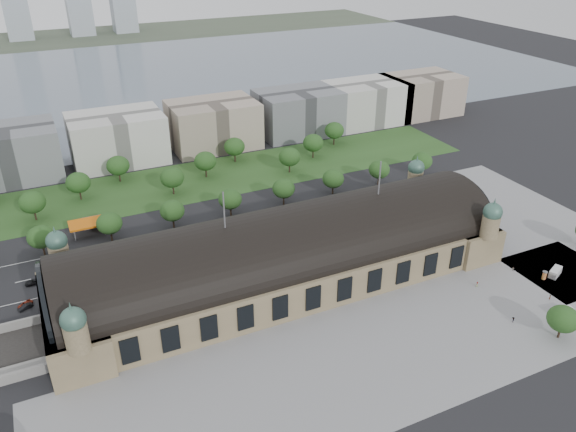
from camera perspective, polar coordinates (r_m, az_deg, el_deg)
name	(u,v)px	position (r m, az deg, el deg)	size (l,w,h in m)	color
ground	(285,282)	(190.40, -0.29, -6.67)	(900.00, 900.00, 0.00)	black
station	(285,256)	(184.77, -0.30, -4.05)	(150.00, 48.40, 44.30)	#917F5A
plaza_south	(383,354)	(164.58, 9.66, -13.61)	(190.00, 48.00, 0.12)	gray
plaza_east	(515,220)	(245.89, 22.02, -0.38)	(56.00, 100.00, 0.12)	gray
road_slab	(195,243)	(215.10, -9.45, -2.68)	(260.00, 26.00, 0.10)	black
grass_belt	(170,185)	(263.84, -11.87, 3.08)	(300.00, 45.00, 0.10)	#294C1E
petrol_station	(90,223)	(232.93, -19.45, -0.66)	(14.00, 13.00, 5.05)	#D8630C
lake	(120,80)	(458.11, -16.68, 13.09)	(700.00, 320.00, 0.08)	slate
far_shore	(85,36)	(652.68, -19.96, 16.77)	(700.00, 120.00, 0.14)	#44513D
office_2	(8,154)	(291.86, -26.60, 5.65)	(45.00, 32.00, 24.00)	slate
office_3	(117,138)	(293.75, -16.94, 7.57)	(45.00, 32.00, 24.00)	silver
office_4	(213,124)	(303.95, -7.58, 9.21)	(45.00, 32.00, 24.00)	tan
office_5	(298,112)	(321.70, 1.02, 10.50)	(45.00, 32.00, 24.00)	slate
office_6	(366,102)	(343.16, 7.92, 11.36)	(45.00, 32.00, 24.00)	silver
office_7	(421,95)	(365.84, 13.33, 11.92)	(45.00, 32.00, 24.00)	tan
tree_row_2	(41,237)	(219.72, -23.82, -1.96)	(9.60, 9.60, 11.52)	#2D2116
tree_row_3	(109,223)	(220.37, -17.70, -0.71)	(9.60, 9.60, 11.52)	#2D2116
tree_row_4	(172,211)	(223.62, -11.68, 0.53)	(9.60, 9.60, 11.52)	#2D2116
tree_row_5	(230,199)	(229.34, -5.90, 1.71)	(9.60, 9.60, 11.52)	#2D2116
tree_row_6	(284,189)	(237.37, -0.45, 2.80)	(9.60, 9.60, 11.52)	#2D2116
tree_row_7	(333,179)	(247.47, 4.61, 3.80)	(9.60, 9.60, 11.52)	#2D2116
tree_row_8	(379,170)	(259.40, 9.25, 4.68)	(9.60, 9.60, 11.52)	#2D2116
tree_row_9	(422,161)	(272.93, 13.47, 5.46)	(9.60, 9.60, 11.52)	#2D2116
tree_belt_3	(32,202)	(246.54, -24.55, 1.28)	(10.40, 10.40, 12.48)	#2D2116
tree_belt_4	(78,183)	(257.74, -20.55, 3.20)	(10.40, 10.40, 12.48)	#2D2116
tree_belt_5	(118,166)	(270.34, -16.89, 4.93)	(10.40, 10.40, 12.48)	#2D2116
tree_belt_6	(172,178)	(251.47, -11.69, 3.85)	(10.40, 10.40, 12.48)	#2D2116
tree_belt_7	(205,161)	(266.55, -8.40, 5.54)	(10.40, 10.40, 12.48)	#2D2116
tree_belt_8	(234,147)	(282.61, -5.46, 7.03)	(10.40, 10.40, 12.48)	#2D2116
tree_belt_9	(290,157)	(268.67, 0.16, 6.03)	(10.40, 10.40, 12.48)	#2D2116
tree_belt_10	(313,143)	(286.64, 2.58, 7.43)	(10.40, 10.40, 12.48)	#2D2116
tree_belt_11	(334,130)	(305.21, 4.73, 8.66)	(10.40, 10.40, 12.48)	#2D2116
tree_plaza_s	(563,319)	(181.31, 26.17, -9.37)	(9.00, 9.00, 10.64)	#2D2116
traffic_car_2	(34,282)	(207.02, -24.38, -6.11)	(2.75, 5.96, 1.66)	black
traffic_car_3	(175,241)	(216.17, -11.46, -2.52)	(1.78, 4.38, 1.27)	maroon
traffic_car_6	(419,191)	(257.08, 13.12, 2.44)	(2.50, 5.41, 1.50)	white
parked_car_0	(25,307)	(195.82, -25.13, -8.38)	(1.58, 4.54, 1.50)	black
parked_car_1	(25,304)	(197.26, -25.15, -8.13)	(2.23, 4.84, 1.34)	maroon
parked_car_2	(142,279)	(196.66, -14.60, -6.23)	(1.87, 4.61, 1.34)	#192446
parked_car_3	(158,269)	(200.80, -13.03, -5.23)	(1.71, 4.24, 1.45)	#5A5D61
parked_car_4	(101,283)	(198.58, -18.45, -6.46)	(1.49, 4.28, 1.41)	white
parked_car_5	(165,273)	(197.65, -12.34, -5.69)	(2.73, 5.92, 1.65)	gray
parked_car_6	(196,266)	(199.73, -9.35, -5.00)	(2.29, 5.63, 1.63)	black
bus_west	(250,235)	(214.22, -3.84, -1.90)	(3.05, 13.05, 3.63)	red
bus_mid	(298,229)	(217.69, 1.00, -1.36)	(2.85, 12.17, 3.39)	silver
bus_east	(276,233)	(215.48, -1.24, -1.69)	(2.85, 12.18, 3.39)	beige
van_east	(555,273)	(213.00, 25.49, -5.23)	(6.75, 4.86, 2.72)	silver
van_south	(562,312)	(194.47, 26.11, -8.73)	(6.04, 3.29, 2.48)	silver
advertising_column	(544,275)	(209.49, 24.60, -5.49)	(1.63, 1.63, 3.08)	#D53F35
pedestrian_0	(477,284)	(197.62, 18.66, -6.60)	(0.91, 0.52, 1.86)	gray
pedestrian_1	(550,297)	(199.99, 25.07, -7.50)	(0.68, 0.45, 1.88)	gray
pedestrian_2	(513,269)	(210.54, 21.89, -4.98)	(0.80, 0.46, 1.64)	gray
pedestrian_4	(513,320)	(185.24, 21.89, -9.77)	(1.26, 0.54, 1.94)	gray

